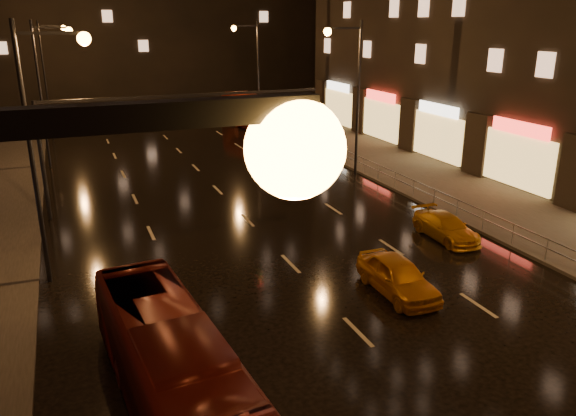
% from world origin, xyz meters
% --- Properties ---
extents(ground, '(140.00, 140.00, 0.00)m').
position_xyz_m(ground, '(0.00, 20.00, 0.00)').
color(ground, black).
rests_on(ground, ground).
extents(sidewalk_right, '(7.00, 70.00, 0.15)m').
position_xyz_m(sidewalk_right, '(13.50, 15.00, 0.07)').
color(sidewalk_right, '#38332D').
rests_on(sidewalk_right, ground).
extents(traffic_signal, '(15.31, 0.32, 6.20)m').
position_xyz_m(traffic_signal, '(-5.06, 20.00, 4.74)').
color(traffic_signal, black).
rests_on(traffic_signal, ground).
extents(railing_right, '(0.05, 56.00, 1.00)m').
position_xyz_m(railing_right, '(10.20, 18.00, 0.90)').
color(railing_right, '#99999E').
rests_on(railing_right, sidewalk_right).
extents(bus_red, '(3.17, 10.01, 2.74)m').
position_xyz_m(bus_red, '(-6.47, 2.07, 1.37)').
color(bus_red, '#58110C').
rests_on(bus_red, ground).
extents(bus_curb, '(4.31, 12.01, 3.27)m').
position_xyz_m(bus_curb, '(9.00, 40.36, 1.64)').
color(bus_curb, '#AA2511').
rests_on(bus_curb, ground).
extents(taxi_near, '(1.73, 4.19, 1.42)m').
position_xyz_m(taxi_near, '(2.75, 5.96, 0.71)').
color(taxi_near, orange).
rests_on(taxi_near, ground).
extents(taxi_far, '(1.69, 4.03, 1.16)m').
position_xyz_m(taxi_far, '(8.00, 10.00, 0.58)').
color(taxi_far, '#C78112').
rests_on(taxi_far, ground).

